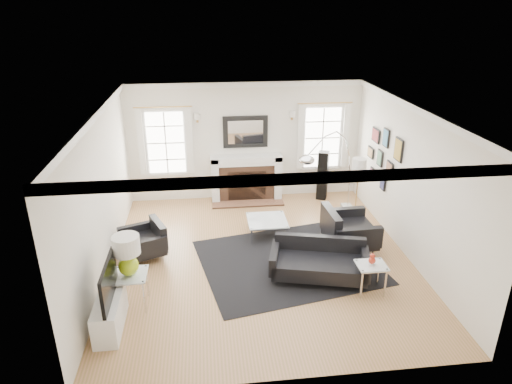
{
  "coord_description": "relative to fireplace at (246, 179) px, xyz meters",
  "views": [
    {
      "loc": [
        -0.96,
        -7.37,
        4.47
      ],
      "look_at": [
        -0.06,
        0.3,
        1.23
      ],
      "focal_mm": 32.0,
      "sensor_mm": 36.0,
      "label": 1
    }
  ],
  "objects": [
    {
      "name": "ceiling",
      "position": [
        0.0,
        -2.79,
        2.26
      ],
      "size": [
        5.5,
        6.0,
        0.02
      ],
      "primitive_type": "cube",
      "color": "white",
      "rests_on": "back_wall"
    },
    {
      "name": "orange_vase",
      "position": [
        1.64,
        -4.06,
        0.08
      ],
      "size": [
        0.12,
        0.12,
        0.18
      ],
      "color": "red",
      "rests_on": "nesting_table"
    },
    {
      "name": "window_left",
      "position": [
        -1.85,
        0.16,
        0.92
      ],
      "size": [
        1.24,
        0.15,
        1.62
      ],
      "color": "white",
      "rests_on": "back_wall"
    },
    {
      "name": "nesting_table",
      "position": [
        1.64,
        -4.06,
        -0.13
      ],
      "size": [
        0.48,
        0.4,
        0.52
      ],
      "color": "silver",
      "rests_on": "floor"
    },
    {
      "name": "area_rug",
      "position": [
        0.47,
        -2.98,
        -0.54
      ],
      "size": [
        3.53,
        3.12,
        0.01
      ],
      "primitive_type": "cube",
      "rotation": [
        0.0,
        0.0,
        0.2
      ],
      "color": "black",
      "rests_on": "floor"
    },
    {
      "name": "back_wall",
      "position": [
        0.0,
        0.21,
        0.86
      ],
      "size": [
        5.5,
        0.04,
        2.8
      ],
      "primitive_type": "cube",
      "color": "silver",
      "rests_on": "floor"
    },
    {
      "name": "speaker_tower",
      "position": [
        1.83,
        -0.14,
        0.05
      ],
      "size": [
        0.31,
        0.31,
        1.19
      ],
      "primitive_type": "cube",
      "rotation": [
        0.0,
        0.0,
        -0.39
      ],
      "color": "black",
      "rests_on": "floor"
    },
    {
      "name": "window_right",
      "position": [
        1.85,
        0.16,
        0.92
      ],
      "size": [
        1.24,
        0.15,
        1.62
      ],
      "color": "white",
      "rests_on": "back_wall"
    },
    {
      "name": "front_wall",
      "position": [
        0.0,
        -5.79,
        0.86
      ],
      "size": [
        5.5,
        0.04,
        2.8
      ],
      "primitive_type": "cube",
      "color": "silver",
      "rests_on": "floor"
    },
    {
      "name": "armchair_left",
      "position": [
        -2.15,
        -2.46,
        -0.23
      ],
      "size": [
        0.98,
        1.04,
        0.56
      ],
      "color": "black",
      "rests_on": "floor"
    },
    {
      "name": "gallery_wall",
      "position": [
        2.72,
        -1.5,
        0.99
      ],
      "size": [
        0.04,
        1.73,
        1.29
      ],
      "color": "black",
      "rests_on": "right_wall"
    },
    {
      "name": "arc_floor_lamp",
      "position": [
        1.58,
        -1.59,
        0.61
      ],
      "size": [
        1.51,
        1.4,
        2.14
      ],
      "color": "white",
      "rests_on": "floor"
    },
    {
      "name": "stick_floor_lamp",
      "position": [
        2.2,
        -1.56,
        0.74
      ],
      "size": [
        0.3,
        0.3,
        1.48
      ],
      "color": "gold",
      "rests_on": "floor"
    },
    {
      "name": "coffee_table",
      "position": [
        0.24,
        -1.89,
        -0.22
      ],
      "size": [
        0.79,
        0.79,
        0.35
      ],
      "color": "silver",
      "rests_on": "floor"
    },
    {
      "name": "side_table_left",
      "position": [
        -2.2,
        -3.98,
        -0.07
      ],
      "size": [
        0.52,
        0.52,
        0.58
      ],
      "color": "silver",
      "rests_on": "floor"
    },
    {
      "name": "right_wall",
      "position": [
        2.75,
        -2.79,
        0.86
      ],
      "size": [
        0.04,
        6.0,
        2.8
      ],
      "primitive_type": "cube",
      "color": "silver",
      "rests_on": "floor"
    },
    {
      "name": "mantel_mirror",
      "position": [
        0.0,
        0.16,
        1.11
      ],
      "size": [
        1.05,
        0.07,
        0.75
      ],
      "color": "black",
      "rests_on": "back_wall"
    },
    {
      "name": "left_wall",
      "position": [
        -2.75,
        -2.79,
        0.86
      ],
      "size": [
        0.04,
        6.0,
        2.8
      ],
      "primitive_type": "cube",
      "color": "silver",
      "rests_on": "floor"
    },
    {
      "name": "tv_unit",
      "position": [
        -2.44,
        -4.49,
        -0.21
      ],
      "size": [
        0.35,
        1.0,
        1.09
      ],
      "color": "white",
      "rests_on": "floor"
    },
    {
      "name": "crown_molding",
      "position": [
        0.0,
        -2.79,
        2.2
      ],
      "size": [
        5.5,
        6.0,
        0.12
      ],
      "primitive_type": "cube",
      "color": "white",
      "rests_on": "back_wall"
    },
    {
      "name": "floor",
      "position": [
        0.0,
        -2.79,
        -0.54
      ],
      "size": [
        6.0,
        6.0,
        0.0
      ],
      "primitive_type": "plane",
      "color": "olive",
      "rests_on": "ground"
    },
    {
      "name": "sofa",
      "position": [
        0.92,
        -3.52,
        -0.24
      ],
      "size": [
        1.81,
        1.15,
        0.55
      ],
      "color": "black",
      "rests_on": "floor"
    },
    {
      "name": "armchair_right",
      "position": [
        1.69,
        -2.61,
        -0.16
      ],
      "size": [
        0.96,
        1.06,
        0.69
      ],
      "color": "black",
      "rests_on": "floor"
    },
    {
      "name": "fireplace",
      "position": [
        0.0,
        0.0,
        0.0
      ],
      "size": [
        1.7,
        0.69,
        1.11
      ],
      "color": "white",
      "rests_on": "floor"
    },
    {
      "name": "gourd_lamp",
      "position": [
        -2.2,
        -3.98,
        0.41
      ],
      "size": [
        0.41,
        0.41,
        0.66
      ],
      "color": "#ADD11A",
      "rests_on": "side_table_left"
    }
  ]
}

